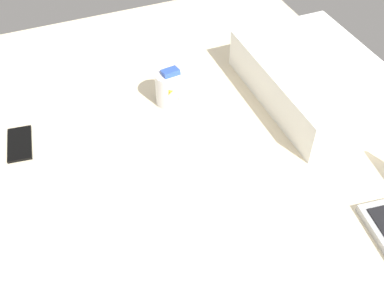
% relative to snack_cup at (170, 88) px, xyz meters
% --- Properties ---
extents(bed_mattress, '(1.80, 1.40, 0.18)m').
position_rel_snack_cup_xyz_m(bed_mattress, '(0.28, -0.04, -0.15)').
color(bed_mattress, beige).
rests_on(bed_mattress, ground).
extents(snack_cup, '(0.09, 0.09, 0.13)m').
position_rel_snack_cup_xyz_m(snack_cup, '(0.00, 0.00, 0.00)').
color(snack_cup, silver).
rests_on(snack_cup, bed_mattress).
extents(cell_phone, '(0.15, 0.09, 0.01)m').
position_rel_snack_cup_xyz_m(cell_phone, '(0.02, -0.47, -0.05)').
color(cell_phone, black).
rests_on(cell_phone, bed_mattress).
extents(pillow, '(0.52, 0.36, 0.13)m').
position_rel_snack_cup_xyz_m(pillow, '(0.14, 0.44, 0.01)').
color(pillow, white).
rests_on(pillow, bed_mattress).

